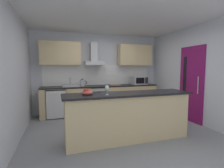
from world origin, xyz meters
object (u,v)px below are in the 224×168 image
Objects in this scene: refrigerator at (56,103)px; microwave at (139,80)px; wine_glass at (107,88)px; oven at (95,99)px; sink at (71,86)px; fruit_bowl at (87,92)px; range_hood at (94,58)px; kettle at (82,83)px; chopping_board at (115,85)px.

refrigerator is 1.70× the size of microwave.
microwave is at bearing 51.20° from wine_glass.
sink is (-0.76, 0.01, 0.47)m from oven.
refrigerator is 2.32m from fruit_bowl.
range_hood reaches higher than refrigerator.
wine_glass is (-0.28, -2.43, -0.69)m from range_hood.
oven is at bearing 178.97° from microwave.
kettle is at bearing 84.06° from fruit_bowl.
range_hood is (0.76, 0.12, 0.86)m from sink.
microwave reaches higher than chopping_board.
oven is 1.11× the size of range_hood.
wine_glass reaches higher than kettle.
sink is 2.37m from wine_glass.
oven is 0.81m from chopping_board.
sink is at bearing 172.75° from kettle.
fruit_bowl is at bearing -75.41° from refrigerator.
refrigerator is 1.18× the size of range_hood.
fruit_bowl reaches higher than oven.
microwave is at bearing 44.53° from fruit_bowl.
refrigerator is at bearing 111.72° from wine_glass.
refrigerator is 2.94× the size of kettle.
oven is at bearing -90.00° from range_hood.
range_hood is (0.41, 0.16, 0.78)m from kettle.
sink reaches higher than oven.
kettle reaches higher than fruit_bowl.
microwave is 0.69× the size of range_hood.
oven is 1.66m from microwave.
microwave reaches higher than refrigerator.
fruit_bowl is (-2.18, -2.14, -0.04)m from microwave.
chopping_board is at bearing 67.23° from wine_glass.
range_hood is (1.19, 0.13, 1.36)m from refrigerator.
refrigerator is (-1.19, -0.00, -0.03)m from oven.
microwave is 3.06m from fruit_bowl.
range_hood is at bearing 90.00° from oven.
oven is at bearing -0.83° from sink.
fruit_bowl is (-0.35, 0.13, -0.08)m from wine_glass.
oven is 2.40m from wine_glass.
range_hood reaches higher than fruit_bowl.
microwave is 1.47× the size of chopping_board.
microwave is at bearing 0.17° from kettle.
range_hood reaches higher than wine_glass.
refrigerator is 1.70× the size of sink.
sink is at bearing 93.38° from fruit_bowl.
kettle is 1.31× the size of fruit_bowl.
sink is at bearing 179.03° from microwave.
range_hood reaches higher than sink.
oven is 1.60× the size of sink.
sink is at bearing 1.80° from refrigerator.
sink is 1.44m from chopping_board.
chopping_board is at bearing -2.00° from oven.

